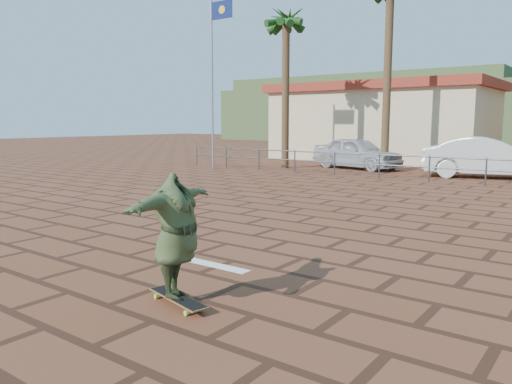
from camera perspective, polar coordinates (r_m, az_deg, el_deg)
ground at (r=9.46m, az=-3.37°, el=-5.93°), size 120.00×120.00×0.00m
paint_stripe at (r=8.14m, az=-5.00°, el=-8.26°), size 1.40×0.22×0.01m
guardrail at (r=20.00m, az=19.22°, el=3.04°), size 24.06×0.06×1.00m
flagpole at (r=24.07m, az=-4.82°, el=13.68°), size 1.30×0.10×8.00m
palm_far_left at (r=24.94m, az=3.46°, el=18.59°), size 2.40×2.40×8.25m
building_west at (r=31.38m, az=14.31°, el=7.84°), size 12.60×7.60×4.50m
hill_back at (r=68.96m, az=12.73°, el=9.34°), size 35.00×14.00×8.00m
longboard at (r=6.48m, az=-8.94°, el=-11.92°), size 1.10×0.49×0.11m
skateboarder at (r=6.25m, az=-9.11°, el=-4.95°), size 1.07×2.01×1.58m
car_silver at (r=24.66m, az=11.46°, el=4.41°), size 4.78×2.72×1.53m
car_white at (r=22.34m, az=24.94°, el=3.60°), size 5.31×3.00×1.66m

